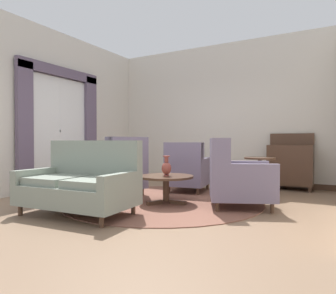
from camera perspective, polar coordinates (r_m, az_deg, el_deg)
ground at (r=4.96m, az=-2.86°, el=-10.51°), size 8.17×8.17×0.00m
wall_back at (r=7.52m, az=9.09°, el=6.01°), size 5.43×0.08×3.30m
wall_left at (r=7.25m, az=-17.06°, el=6.17°), size 0.08×4.08×3.30m
baseboard_back at (r=7.50m, az=8.91°, el=-6.13°), size 5.27×0.03×0.12m
area_rug at (r=5.21m, az=-1.08°, el=-9.88°), size 3.28×3.28×0.01m
window_with_curtains at (r=6.85m, az=-19.23°, el=4.11°), size 0.12×2.04×2.50m
coffee_table at (r=4.95m, az=-0.36°, el=-6.21°), size 0.88×0.88×0.45m
porcelain_vase at (r=4.86m, az=-0.29°, el=-3.78°), size 0.15×0.15×0.32m
settee at (r=4.40m, az=-15.85°, el=-6.66°), size 1.59×0.94×1.00m
armchair_near_sideboard at (r=4.72m, az=12.42°, el=-5.73°), size 1.13×1.04×1.04m
armchair_beside_settee at (r=6.08m, az=3.68°, el=-4.37°), size 0.85×1.00×0.97m
armchair_near_window at (r=5.68m, az=-8.84°, el=-4.51°), size 1.05×0.97×1.07m
side_table at (r=5.87m, az=16.58°, el=-4.53°), size 0.56×0.56×0.70m
sideboard at (r=6.81m, az=21.61°, el=-3.00°), size 0.87×0.41×1.16m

